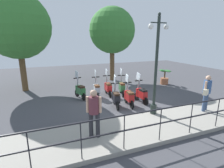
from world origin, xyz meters
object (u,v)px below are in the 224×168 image
Objects in this scene: tree_distant at (112,31)px; scooter_near_0 at (141,94)px; scooter_far_0 at (122,87)px; scooter_far_3 at (80,90)px; pedestrian_distant at (94,110)px; scooter_far_1 at (108,87)px; scooter_near_2 at (116,98)px; lamp_post_near at (156,72)px; pedestrian_with_bag at (207,91)px; potted_palm at (164,78)px; tree_large at (17,26)px; scooter_near_1 at (129,96)px; scooter_far_2 at (97,89)px.

tree_distant is 6.34m from scooter_near_0.
scooter_near_0 and scooter_far_0 have the same top height.
pedestrian_distant is at bearing 158.80° from scooter_far_3.
scooter_near_2 is at bearing 176.10° from scooter_far_1.
scooter_near_2 and scooter_far_1 have the same top height.
lamp_post_near is 2.63× the size of scooter_far_1.
scooter_far_3 is at bearing 35.19° from lamp_post_near.
pedestrian_with_bag reaches higher than scooter_far_0.
scooter_far_0 reaches higher than potted_palm.
potted_palm is 0.69× the size of scooter_far_3.
tree_large is (7.17, 2.60, 2.89)m from pedestrian_distant.
scooter_near_1 is 0.67m from scooter_near_2.
scooter_near_1 and scooter_near_2 have the same top height.
scooter_far_1 is at bearing -106.50° from scooter_far_3.
pedestrian_distant reaches higher than potted_palm.
pedestrian_with_bag is 1.03× the size of scooter_far_3.
scooter_far_1 is 0.75m from scooter_far_2.
scooter_near_2 is at bearing 33.96° from lamp_post_near.
potted_palm is at bearing -40.37° from pedestrian_with_bag.
tree_large is (6.89, 7.72, 2.89)m from pedestrian_with_bag.
pedestrian_distant is at bearing 140.35° from scooter_near_1.
lamp_post_near is 0.68× the size of tree_large.
tree_large is 10.22m from potted_palm.
pedestrian_distant reaches higher than scooter_near_2.
tree_distant is 5.29m from potted_palm.
tree_distant is 6.57m from scooter_near_1.
scooter_far_0 is at bearing -21.42° from scooter_near_2.
pedestrian_with_bag is 5.30m from potted_palm.
tree_large is 6.34m from tree_distant.
scooter_far_0 is 1.00× the size of scooter_far_3.
pedestrian_distant reaches higher than scooter_near_0.
potted_palm is 0.69× the size of scooter_far_2.
lamp_post_near is 0.73× the size of tree_distant.
scooter_near_0 is at bearing 153.93° from pedestrian_distant.
tree_large is 3.86× the size of scooter_far_0.
tree_large is 3.86× the size of scooter_far_2.
scooter_near_1 and scooter_far_1 have the same top height.
potted_palm is at bearing -50.39° from scooter_near_1.
tree_distant is (7.60, 1.42, 2.76)m from pedestrian_with_bag.
scooter_near_0 is at bearing -141.96° from scooter_far_1.
potted_palm is at bearing -97.52° from scooter_far_3.
tree_distant reaches higher than pedestrian_with_bag.
scooter_far_0 is (4.08, -2.83, -0.60)m from pedestrian_distant.
pedestrian_distant is (-0.86, 2.84, -0.86)m from lamp_post_near.
scooter_far_2 is at bearing 101.31° from potted_palm.
scooter_far_0 is at bearing -111.67° from scooter_far_3.
scooter_near_1 is 1.97m from scooter_far_1.
pedestrian_with_bag is 3.00m from scooter_near_0.
scooter_far_2 is at bearing 26.62° from scooter_near_2.
potted_palm is 5.77m from scooter_near_2.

